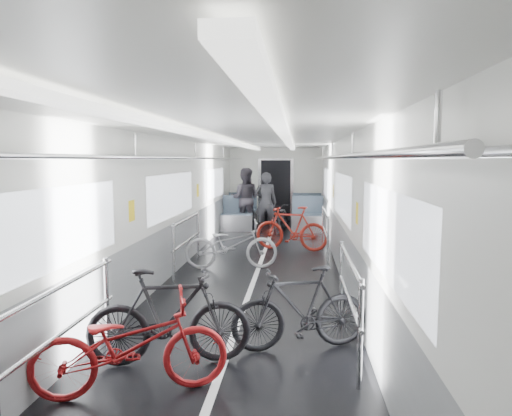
{
  "coord_description": "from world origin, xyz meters",
  "views": [
    {
      "loc": [
        0.73,
        -7.82,
        2.03
      ],
      "look_at": [
        0.0,
        0.0,
        1.19
      ],
      "focal_mm": 32.0,
      "sensor_mm": 36.0,
      "label": 1
    }
  ],
  "objects_px": {
    "bike_left_far": "(231,245)",
    "bike_right_far": "(291,228)",
    "bike_left_near": "(131,345)",
    "bike_left_mid": "(169,317)",
    "bike_aisle": "(281,218)",
    "person_standing": "(266,202)",
    "bike_right_near": "(300,308)",
    "person_seated": "(245,199)"
  },
  "relations": [
    {
      "from": "bike_left_near",
      "to": "person_standing",
      "type": "bearing_deg",
      "value": -21.77
    },
    {
      "from": "bike_left_near",
      "to": "person_seated",
      "type": "relative_size",
      "value": 0.93
    },
    {
      "from": "bike_right_far",
      "to": "bike_left_near",
      "type": "bearing_deg",
      "value": 2.23
    },
    {
      "from": "bike_left_far",
      "to": "bike_right_far",
      "type": "xyz_separation_m",
      "value": [
        1.09,
        1.81,
        0.05
      ]
    },
    {
      "from": "bike_left_far",
      "to": "bike_right_far",
      "type": "relative_size",
      "value": 1.04
    },
    {
      "from": "bike_right_far",
      "to": "person_standing",
      "type": "relative_size",
      "value": 0.99
    },
    {
      "from": "bike_left_near",
      "to": "bike_right_far",
      "type": "bearing_deg",
      "value": -29.66
    },
    {
      "from": "bike_right_near",
      "to": "bike_left_near",
      "type": "bearing_deg",
      "value": -69.32
    },
    {
      "from": "bike_left_mid",
      "to": "person_standing",
      "type": "distance_m",
      "value": 8.38
    },
    {
      "from": "bike_right_near",
      "to": "bike_aisle",
      "type": "height_order",
      "value": "bike_right_near"
    },
    {
      "from": "bike_left_near",
      "to": "bike_aisle",
      "type": "distance_m",
      "value": 8.92
    },
    {
      "from": "bike_left_mid",
      "to": "bike_left_far",
      "type": "xyz_separation_m",
      "value": [
        0.02,
        4.02,
        -0.03
      ]
    },
    {
      "from": "bike_right_near",
      "to": "bike_right_far",
      "type": "height_order",
      "value": "bike_right_far"
    },
    {
      "from": "bike_left_mid",
      "to": "bike_left_far",
      "type": "distance_m",
      "value": 4.02
    },
    {
      "from": "bike_left_far",
      "to": "bike_aisle",
      "type": "xyz_separation_m",
      "value": [
        0.77,
        4.24,
        -0.03
      ]
    },
    {
      "from": "bike_left_near",
      "to": "bike_left_mid",
      "type": "bearing_deg",
      "value": -34.12
    },
    {
      "from": "bike_right_far",
      "to": "person_seated",
      "type": "distance_m",
      "value": 3.35
    },
    {
      "from": "bike_left_near",
      "to": "bike_left_mid",
      "type": "xyz_separation_m",
      "value": [
        0.17,
        0.6,
        0.05
      ]
    },
    {
      "from": "bike_aisle",
      "to": "person_standing",
      "type": "xyz_separation_m",
      "value": [
        -0.44,
        0.1,
        0.42
      ]
    },
    {
      "from": "bike_aisle",
      "to": "bike_left_near",
      "type": "bearing_deg",
      "value": -86.59
    },
    {
      "from": "bike_left_near",
      "to": "bike_aisle",
      "type": "xyz_separation_m",
      "value": [
        0.96,
        8.86,
        -0.01
      ]
    },
    {
      "from": "person_seated",
      "to": "bike_right_near",
      "type": "bearing_deg",
      "value": 101.63
    },
    {
      "from": "bike_right_far",
      "to": "bike_left_far",
      "type": "bearing_deg",
      "value": -17.56
    },
    {
      "from": "bike_left_far",
      "to": "person_seated",
      "type": "xyz_separation_m",
      "value": [
        -0.31,
        4.83,
        0.44
      ]
    },
    {
      "from": "bike_right_far",
      "to": "bike_aisle",
      "type": "bearing_deg",
      "value": -158.99
    },
    {
      "from": "bike_left_far",
      "to": "bike_right_near",
      "type": "bearing_deg",
      "value": -168.85
    },
    {
      "from": "bike_right_near",
      "to": "bike_aisle",
      "type": "distance_m",
      "value": 7.79
    },
    {
      "from": "bike_left_mid",
      "to": "bike_aisle",
      "type": "bearing_deg",
      "value": -16.81
    },
    {
      "from": "bike_left_mid",
      "to": "bike_aisle",
      "type": "distance_m",
      "value": 8.3
    },
    {
      "from": "bike_right_near",
      "to": "person_seated",
      "type": "xyz_separation_m",
      "value": [
        -1.57,
        8.37,
        0.44
      ]
    },
    {
      "from": "bike_left_far",
      "to": "person_seated",
      "type": "relative_size",
      "value": 0.96
    },
    {
      "from": "bike_right_near",
      "to": "bike_right_far",
      "type": "relative_size",
      "value": 0.9
    },
    {
      "from": "bike_right_near",
      "to": "bike_aisle",
      "type": "xyz_separation_m",
      "value": [
        -0.49,
        7.78,
        -0.03
      ]
    },
    {
      "from": "bike_aisle",
      "to": "person_standing",
      "type": "height_order",
      "value": "person_standing"
    },
    {
      "from": "bike_left_mid",
      "to": "person_standing",
      "type": "xyz_separation_m",
      "value": [
        0.36,
        8.36,
        0.35
      ]
    },
    {
      "from": "bike_left_mid",
      "to": "bike_right_near",
      "type": "relative_size",
      "value": 1.08
    },
    {
      "from": "bike_aisle",
      "to": "bike_right_far",
      "type": "bearing_deg",
      "value": -72.88
    },
    {
      "from": "bike_aisle",
      "to": "person_seated",
      "type": "relative_size",
      "value": 0.9
    },
    {
      "from": "bike_left_mid",
      "to": "bike_right_near",
      "type": "distance_m",
      "value": 1.38
    },
    {
      "from": "bike_left_far",
      "to": "bike_right_near",
      "type": "xyz_separation_m",
      "value": [
        1.27,
        -3.54,
        -0.0
      ]
    },
    {
      "from": "bike_left_near",
      "to": "bike_right_near",
      "type": "xyz_separation_m",
      "value": [
        1.46,
        1.09,
        0.01
      ]
    },
    {
      "from": "bike_right_far",
      "to": "bike_aisle",
      "type": "distance_m",
      "value": 2.45
    }
  ]
}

